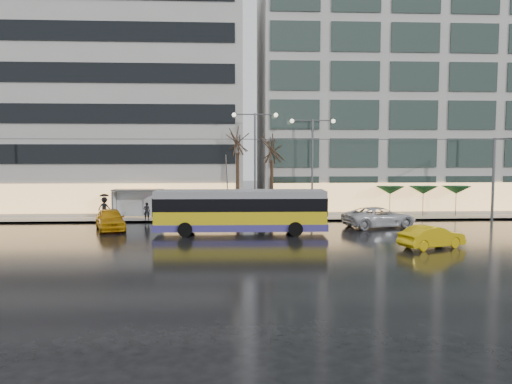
{
  "coord_description": "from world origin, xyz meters",
  "views": [
    {
      "loc": [
        -0.25,
        -32.28,
        5.78
      ],
      "look_at": [
        1.77,
        5.0,
        2.82
      ],
      "focal_mm": 35.0,
      "sensor_mm": 36.0,
      "label": 1
    }
  ],
  "objects": [
    {
      "name": "street_lamp_near",
      "position": [
        2.0,
        10.8,
        5.99
      ],
      "size": [
        3.96,
        0.36,
        9.03
      ],
      "color": "#595B60",
      "rests_on": "sidewalk"
    },
    {
      "name": "bus_shelter",
      "position": [
        -8.38,
        10.69,
        1.96
      ],
      "size": [
        4.2,
        1.6,
        2.51
      ],
      "color": "#595B60",
      "rests_on": "sidewalk"
    },
    {
      "name": "ground",
      "position": [
        0.0,
        0.0,
        0.0
      ],
      "size": [
        140.0,
        140.0,
        0.0
      ],
      "primitive_type": "plane",
      "color": "black",
      "rests_on": "ground"
    },
    {
      "name": "taxi_b",
      "position": [
        12.03,
        -2.99,
        0.69
      ],
      "size": [
        4.43,
        2.88,
        1.38
      ],
      "primitive_type": "imported",
      "rotation": [
        0.0,
        0.0,
        1.94
      ],
      "color": "gold",
      "rests_on": "ground"
    },
    {
      "name": "taxi_a",
      "position": [
        -9.13,
        5.22,
        0.81
      ],
      "size": [
        3.33,
        5.11,
        1.62
      ],
      "primitive_type": "imported",
      "rotation": [
        0.0,
        0.0,
        0.33
      ],
      "color": "#CF8E0A",
      "rests_on": "ground"
    },
    {
      "name": "sedan_silver",
      "position": [
        11.39,
        5.5,
        0.79
      ],
      "size": [
        6.12,
        3.9,
        1.57
      ],
      "primitive_type": "imported",
      "rotation": [
        0.0,
        0.0,
        1.81
      ],
      "color": "silver",
      "rests_on": "ground"
    },
    {
      "name": "kerb",
      "position": [
        2.0,
        9.05,
        0.07
      ],
      "size": [
        80.0,
        0.1,
        0.15
      ],
      "primitive_type": "cube",
      "color": "slate",
      "rests_on": "ground"
    },
    {
      "name": "parasol_a",
      "position": [
        14.0,
        11.0,
        2.45
      ],
      "size": [
        2.5,
        2.5,
        2.65
      ],
      "color": "#595B60",
      "rests_on": "sidewalk"
    },
    {
      "name": "pedestrian_b",
      "position": [
        -3.97,
        12.02,
        1.08
      ],
      "size": [
        1.11,
        1.01,
        1.87
      ],
      "color": "black",
      "rests_on": "sidewalk"
    },
    {
      "name": "catenary",
      "position": [
        1.0,
        7.94,
        4.25
      ],
      "size": [
        42.24,
        5.12,
        7.0
      ],
      "color": "#595B60",
      "rests_on": "ground"
    },
    {
      "name": "pedestrian_a",
      "position": [
        -7.11,
        9.4,
        1.64
      ],
      "size": [
        1.08,
        1.1,
        2.19
      ],
      "color": "black",
      "rests_on": "sidewalk"
    },
    {
      "name": "tree_a",
      "position": [
        0.5,
        11.0,
        7.09
      ],
      "size": [
        3.2,
        3.2,
        8.4
      ],
      "color": "black",
      "rests_on": "sidewalk"
    },
    {
      "name": "pedestrian_c",
      "position": [
        -11.02,
        11.23,
        1.27
      ],
      "size": [
        1.23,
        0.92,
        2.11
      ],
      "color": "black",
      "rests_on": "sidewalk"
    },
    {
      "name": "street_lamp_far",
      "position": [
        7.0,
        10.8,
        5.71
      ],
      "size": [
        3.96,
        0.36,
        8.53
      ],
      "color": "#595B60",
      "rests_on": "sidewalk"
    },
    {
      "name": "sidewalk",
      "position": [
        2.0,
        14.0,
        0.07
      ],
      "size": [
        80.0,
        10.0,
        0.15
      ],
      "primitive_type": "cube",
      "color": "gray",
      "rests_on": "ground"
    },
    {
      "name": "tree_b",
      "position": [
        3.5,
        11.2,
        6.4
      ],
      "size": [
        3.2,
        3.2,
        7.7
      ],
      "color": "black",
      "rests_on": "sidewalk"
    },
    {
      "name": "parasol_b",
      "position": [
        17.0,
        11.0,
        2.45
      ],
      "size": [
        2.5,
        2.5,
        2.65
      ],
      "color": "#595B60",
      "rests_on": "sidewalk"
    },
    {
      "name": "building_right",
      "position": [
        19.0,
        19.0,
        12.65
      ],
      "size": [
        32.0,
        14.0,
        25.0
      ],
      "primitive_type": "cube",
      "color": "#A9A7A1",
      "rests_on": "sidewalk"
    },
    {
      "name": "parasol_c",
      "position": [
        20.0,
        11.0,
        2.45
      ],
      "size": [
        2.5,
        2.5,
        2.65
      ],
      "color": "#595B60",
      "rests_on": "sidewalk"
    },
    {
      "name": "building_left",
      "position": [
        -16.0,
        19.0,
        11.15
      ],
      "size": [
        34.0,
        14.0,
        22.0
      ],
      "primitive_type": "cube",
      "color": "#A9A7A1",
      "rests_on": "sidewalk"
    },
    {
      "name": "trolleybus",
      "position": [
        0.55,
        2.98,
        1.52
      ],
      "size": [
        12.19,
        4.87,
        5.62
      ],
      "color": "gold",
      "rests_on": "ground"
    }
  ]
}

